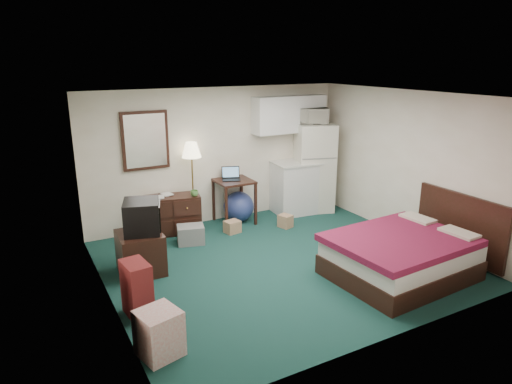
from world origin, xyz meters
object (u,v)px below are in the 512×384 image
bed (400,257)px  kitchen_counter (296,187)px  desk (234,201)px  suitcase (137,289)px  fridge (313,167)px  floor_lamp (193,186)px  tv_stand (141,253)px  dresser (172,214)px

bed → kitchen_counter: bearing=81.4°
desk → suitcase: 3.40m
bed → desk: bearing=105.9°
bed → suitcase: size_ratio=2.73×
fridge → suitcase: fridge is taller
floor_lamp → desk: (0.76, -0.12, -0.38)m
fridge → tv_stand: (-3.86, -1.18, -0.58)m
dresser → floor_lamp: size_ratio=0.63×
desk → fridge: 1.82m
floor_lamp → suitcase: size_ratio=2.30×
tv_stand → fridge: bearing=18.9°
kitchen_counter → suitcase: (-3.82, -2.34, -0.16)m
dresser → suitcase: (-1.24, -2.41, 0.00)m
floor_lamp → tv_stand: size_ratio=2.40×
desk → tv_stand: size_ratio=1.26×
desk → kitchen_counter: kitchen_counter is taller
floor_lamp → tv_stand: bearing=-134.8°
kitchen_counter → bed: (-0.29, -3.11, -0.20)m
kitchen_counter → fridge: size_ratio=0.57×
dresser → desk: (1.21, -0.05, 0.07)m
desk → fridge: bearing=-0.8°
floor_lamp → fridge: (2.52, -0.17, 0.09)m
fridge → suitcase: 4.83m
floor_lamp → desk: bearing=-8.9°
dresser → fridge: size_ratio=0.57×
desk → bed: 3.32m
desk → fridge: (1.76, -0.05, 0.47)m
dresser → suitcase: suitcase is taller
floor_lamp → desk: size_ratio=1.91×
fridge → tv_stand: 4.08m
kitchen_counter → suitcase: size_ratio=1.46×
fridge → bed: bearing=-84.4°
fridge → suitcase: (-4.20, -2.31, -0.54)m
dresser → kitchen_counter: kitchen_counter is taller
bed → fridge: bearing=74.5°
kitchen_counter → bed: size_ratio=0.53×
fridge → dresser: bearing=-164.0°
kitchen_counter → tv_stand: kitchen_counter is taller
suitcase → kitchen_counter: bearing=25.2°
floor_lamp → kitchen_counter: (2.14, -0.14, -0.29)m
dresser → floor_lamp: bearing=21.5°
suitcase → floor_lamp: bearing=49.5°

